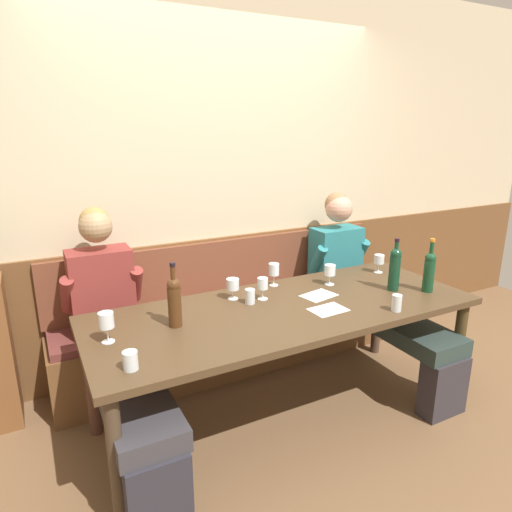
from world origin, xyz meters
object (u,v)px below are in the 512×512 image
Objects in this scene: person_center_right_seat at (115,334)px; wall_bench at (236,330)px; water_tumbler_left at (250,296)px; dining_table at (286,318)px; wine_glass_left_end at (274,271)px; wine_bottle_green_tall at (395,268)px; wine_glass_right_end at (379,260)px; wine_bottle_amber_mid at (429,270)px; person_left_seat at (365,285)px; wine_glass_mid_left at (233,285)px; wine_glass_center_front at (330,271)px; wine_glass_center_rear at (263,284)px; wine_bottle_clear_water at (174,300)px; water_tumbler_right at (397,303)px; water_tumbler_center at (130,361)px; wine_glass_near_bucket at (106,322)px.

wall_bench is at bearing 22.15° from person_center_right_seat.
water_tumbler_left is at bearing -106.21° from wall_bench.
wall_bench is 1.06m from person_center_right_seat.
wine_glass_left_end is (0.12, 0.35, 0.18)m from dining_table.
wine_bottle_green_tall is at bearing -13.81° from water_tumbler_left.
wine_bottle_amber_mid is at bearing -88.51° from wine_glass_right_end.
person_left_seat reaches higher than wine_bottle_green_tall.
water_tumbler_left is at bearing -61.32° from wine_glass_mid_left.
wall_bench is 18.87× the size of wine_glass_center_front.
wall_bench is at bearing 156.89° from person_left_seat.
person_center_right_seat is 0.90m from wine_glass_center_rear.
wine_bottle_clear_water reaches higher than water_tumbler_right.
wine_glass_center_rear is at bearing 26.95° from water_tumbler_center.
wine_glass_right_end is at bearing 55.77° from water_tumbler_right.
wine_glass_near_bucket is at bearing 173.49° from wine_bottle_amber_mid.
person_left_seat is at bearing 17.58° from wine_glass_center_front.
wine_bottle_amber_mid reaches higher than water_tumbler_center.
water_tumbler_right is (0.07, -0.54, -0.05)m from wine_glass_center_front.
wine_glass_center_front is 0.62m from water_tumbler_left.
wine_bottle_green_tall reaches higher than wine_glass_right_end.
wine_glass_center_rear is at bearing 8.89° from wine_glass_near_bucket.
wine_glass_near_bucket is 0.95m from wine_glass_center_rear.
wine_glass_right_end is at bearing -0.88° from wine_glass_mid_left.
wine_glass_near_bucket is at bearing -173.59° from wine_glass_right_end.
wine_bottle_amber_mid is 2.28× the size of wine_glass_left_end.
wine_bottle_green_tall reaches higher than water_tumbler_right.
wine_glass_mid_left is at bearing -176.21° from person_left_seat.
dining_table is 6.69× the size of wine_bottle_green_tall.
water_tumbler_left is at bearing 162.59° from wine_bottle_amber_mid.
wine_glass_right_end is at bearing 5.62° from wine_glass_center_front.
wine_glass_near_bucket is at bearing -175.71° from wine_bottle_clear_water.
wine_glass_right_end is 1.50× the size of water_tumbler_left.
water_tumbler_center is at bearing -151.59° from water_tumbler_left.
water_tumbler_left is at bearing 28.41° from water_tumbler_center.
person_center_right_seat is at bearing 75.25° from wine_glass_near_bucket.
wine_glass_mid_left is 1.15m from wine_glass_right_end.
wine_bottle_amber_mid is (1.86, -0.53, 0.26)m from person_center_right_seat.
dining_table is at bearing 146.92° from water_tumbler_right.
water_tumbler_left reaches higher than water_tumbler_center.
wine_glass_center_front is 0.68m from wine_glass_mid_left.
water_tumbler_right is at bearing -33.08° from dining_table.
wine_glass_near_bucket is at bearing 178.62° from dining_table.
person_center_right_seat is 1.96m from wine_bottle_amber_mid.
wall_bench is 1.25m from wine_bottle_green_tall.
dining_table is at bearing -1.38° from wine_glass_near_bucket.
wine_glass_center_front is (1.38, -0.14, 0.21)m from person_center_right_seat.
wine_glass_mid_left is 0.14m from water_tumbler_left.
person_center_right_seat is 0.80m from water_tumbler_left.
wine_glass_near_bucket is at bearing -163.73° from wine_glass_left_end.
wine_glass_center_front is at bearing 18.71° from water_tumbler_center.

